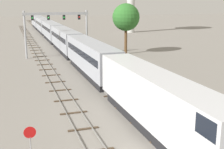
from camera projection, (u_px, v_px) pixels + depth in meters
The scene contains 6 objects.
track_main at pixel (55, 43), 77.07m from camera, with size 2.60×200.00×0.16m.
track_near at pixel (41, 58), 56.92m from camera, with size 2.60×160.00×0.16m.
passenger_train at pixel (57, 35), 72.94m from camera, with size 3.04×124.93×4.80m.
signal_gantry at pixel (57, 23), 57.34m from camera, with size 12.10×0.49×8.68m.
stop_sign at pixel (30, 142), 19.17m from camera, with size 0.76×0.08×2.88m.
trackside_tree_left at pixel (126, 17), 60.26m from camera, with size 5.35×5.35×9.95m.
Camera 1 is at (-8.76, -17.33, 10.41)m, focal length 49.49 mm.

